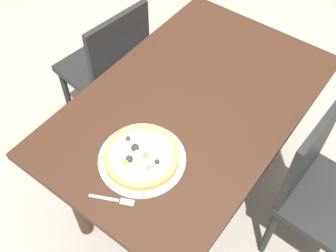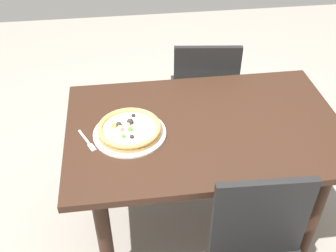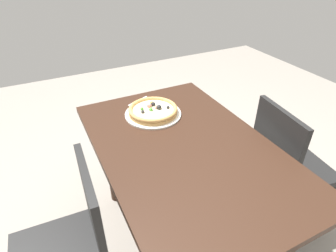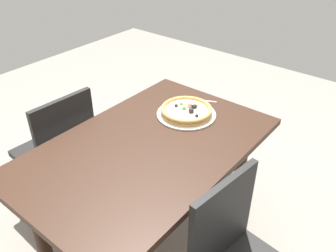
{
  "view_description": "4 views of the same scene",
  "coord_description": "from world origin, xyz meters",
  "px_view_note": "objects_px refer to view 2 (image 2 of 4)",
  "views": [
    {
      "loc": [
        0.98,
        0.61,
        2.02
      ],
      "look_at": [
        0.18,
        0.01,
        0.76
      ],
      "focal_mm": 43.36,
      "sensor_mm": 36.0,
      "label": 1
    },
    {
      "loc": [
        0.37,
        1.44,
        1.91
      ],
      "look_at": [
        0.18,
        0.01,
        0.76
      ],
      "focal_mm": 42.94,
      "sensor_mm": 36.0,
      "label": 2
    },
    {
      "loc": [
        -0.97,
        0.58,
        1.59
      ],
      "look_at": [
        0.18,
        0.01,
        0.76
      ],
      "focal_mm": 30.05,
      "sensor_mm": 36.0,
      "label": 3
    },
    {
      "loc": [
        -1.03,
        -0.97,
        1.76
      ],
      "look_at": [
        0.18,
        0.01,
        0.76
      ],
      "focal_mm": 37.76,
      "sensor_mm": 36.0,
      "label": 4
    }
  ],
  "objects_px": {
    "plate": "(130,133)",
    "fork": "(88,142)",
    "pizza": "(129,129)",
    "dining_table": "(204,143)",
    "chair_near": "(203,94)"
  },
  "relations": [
    {
      "from": "plate",
      "to": "fork",
      "type": "relative_size",
      "value": 2.14
    },
    {
      "from": "plate",
      "to": "pizza",
      "type": "xyz_separation_m",
      "value": [
        0.0,
        -0.0,
        0.03
      ]
    },
    {
      "from": "pizza",
      "to": "dining_table",
      "type": "bearing_deg",
      "value": -176.62
    },
    {
      "from": "fork",
      "to": "pizza",
      "type": "bearing_deg",
      "value": 74.15
    },
    {
      "from": "chair_near",
      "to": "fork",
      "type": "height_order",
      "value": "chair_near"
    },
    {
      "from": "dining_table",
      "to": "pizza",
      "type": "xyz_separation_m",
      "value": [
        0.36,
        0.02,
        0.15
      ]
    },
    {
      "from": "dining_table",
      "to": "pizza",
      "type": "height_order",
      "value": "pizza"
    },
    {
      "from": "chair_near",
      "to": "pizza",
      "type": "bearing_deg",
      "value": -119.89
    },
    {
      "from": "dining_table",
      "to": "fork",
      "type": "height_order",
      "value": "fork"
    },
    {
      "from": "fork",
      "to": "plate",
      "type": "bearing_deg",
      "value": 74.02
    },
    {
      "from": "pizza",
      "to": "fork",
      "type": "height_order",
      "value": "pizza"
    },
    {
      "from": "plate",
      "to": "pizza",
      "type": "height_order",
      "value": "pizza"
    },
    {
      "from": "chair_near",
      "to": "plate",
      "type": "distance_m",
      "value": 0.85
    },
    {
      "from": "chair_near",
      "to": "fork",
      "type": "xyz_separation_m",
      "value": [
        0.68,
        0.68,
        0.26
      ]
    },
    {
      "from": "plate",
      "to": "fork",
      "type": "xyz_separation_m",
      "value": [
        0.19,
        0.03,
        -0.0
      ]
    }
  ]
}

